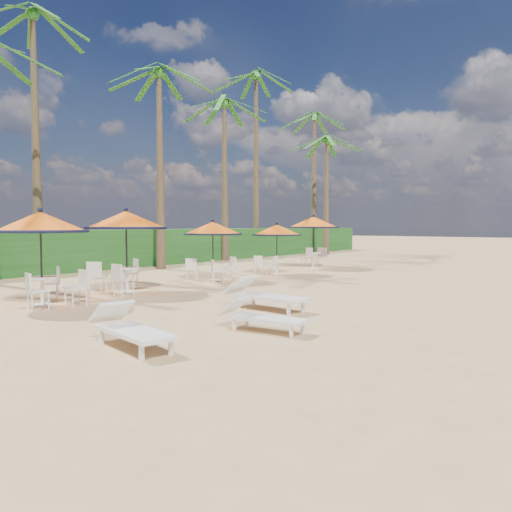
% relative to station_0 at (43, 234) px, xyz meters
% --- Properties ---
extents(ground, '(160.00, 160.00, 0.00)m').
position_rel_station_0_xyz_m(ground, '(4.99, -0.28, -1.81)').
color(ground, tan).
rests_on(ground, ground).
extents(scrub_hedge, '(3.00, 40.00, 1.80)m').
position_rel_station_0_xyz_m(scrub_hedge, '(-8.51, 10.72, -0.91)').
color(scrub_hedge, '#194716').
rests_on(scrub_hedge, ground).
extents(station_0, '(2.38, 2.38, 2.48)m').
position_rel_station_0_xyz_m(station_0, '(0.00, 0.00, 0.00)').
color(station_0, black).
rests_on(station_0, ground).
extents(station_1, '(2.46, 2.46, 2.57)m').
position_rel_station_0_xyz_m(station_1, '(-0.47, 2.87, 0.06)').
color(station_1, black).
rests_on(station_1, ground).
extents(station_2, '(2.16, 2.24, 2.25)m').
position_rel_station_0_xyz_m(station_2, '(-0.48, 6.81, -0.17)').
color(station_2, black).
rests_on(station_2, ground).
extents(station_3, '(2.05, 2.05, 2.14)m').
position_rel_station_0_xyz_m(station_3, '(-0.02, 10.10, -0.18)').
color(station_3, black).
rests_on(station_3, ground).
extents(station_4, '(2.43, 2.43, 2.54)m').
position_rel_station_0_xyz_m(station_4, '(-0.41, 13.74, 0.12)').
color(station_4, black).
rests_on(station_4, ground).
extents(lounger_near, '(2.10, 1.01, 0.72)m').
position_rel_station_0_xyz_m(lounger_near, '(5.22, -1.42, -1.47)').
color(lounger_near, white).
rests_on(lounger_near, ground).
extents(lounger_mid, '(1.82, 0.74, 0.64)m').
position_rel_station_0_xyz_m(lounger_mid, '(6.19, 0.91, -1.51)').
color(lounger_mid, white).
rests_on(lounger_mid, ground).
extents(lounger_far, '(2.23, 0.81, 0.79)m').
position_rel_station_0_xyz_m(lounger_far, '(4.73, 2.94, -1.44)').
color(lounger_far, white).
rests_on(lounger_far, ground).
extents(palm_2, '(5.00, 5.00, 11.07)m').
position_rel_station_0_xyz_m(palm_2, '(-8.44, 4.47, 8.34)').
color(palm_2, brown).
rests_on(palm_2, ground).
extents(palm_3, '(5.00, 5.00, 9.16)m').
position_rel_station_0_xyz_m(palm_3, '(-5.56, 8.78, 6.56)').
color(palm_3, brown).
rests_on(palm_3, ground).
extents(palm_4, '(5.00, 5.00, 9.09)m').
position_rel_station_0_xyz_m(palm_4, '(-6.87, 14.69, 6.49)').
color(palm_4, brown).
rests_on(palm_4, ground).
extents(palm_5, '(5.00, 5.00, 11.86)m').
position_rel_station_0_xyz_m(palm_5, '(-8.01, 19.06, 9.06)').
color(palm_5, brown).
rests_on(palm_5, ground).
extents(palm_6, '(5.00, 5.00, 8.07)m').
position_rel_station_0_xyz_m(palm_6, '(-5.32, 23.46, 5.52)').
color(palm_6, brown).
rests_on(palm_6, ground).
extents(palm_7, '(5.00, 5.00, 10.34)m').
position_rel_station_0_xyz_m(palm_7, '(-7.73, 25.80, 7.66)').
color(palm_7, brown).
rests_on(palm_7, ground).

